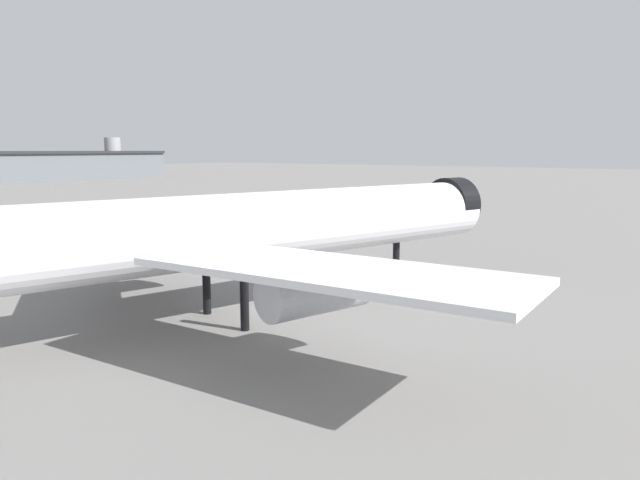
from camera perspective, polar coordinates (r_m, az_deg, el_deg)
ground at (r=54.17m, az=-4.07°, el=-6.57°), size 900.00×900.00×0.00m
airliner_near_gate at (r=50.48m, az=-6.90°, el=1.01°), size 61.21×54.77×17.11m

